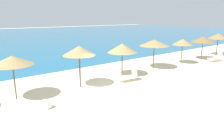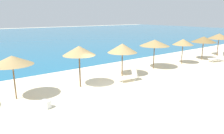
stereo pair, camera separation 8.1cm
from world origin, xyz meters
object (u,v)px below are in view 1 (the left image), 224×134
lounge_chair_0 (216,57)px  beach_umbrella_4 (79,51)px  beach_umbrella_3 (12,60)px  cooler_box (46,104)px  lounge_chair_4 (129,75)px  beach_umbrella_5 (122,48)px  beach_umbrella_8 (203,39)px  beach_umbrella_9 (218,36)px  beach_umbrella_7 (183,42)px  beach_umbrella_6 (154,43)px

lounge_chair_0 → beach_umbrella_4: bearing=101.7°
beach_umbrella_3 → cooler_box: bearing=-67.6°
beach_umbrella_3 → lounge_chair_4: 7.76m
beach_umbrella_5 → beach_umbrella_8: (11.01, -0.42, -0.02)m
beach_umbrella_8 → lounge_chair_4: bearing=-175.2°
beach_umbrella_4 → lounge_chair_4: bearing=-17.2°
beach_umbrella_9 → beach_umbrella_7: bearing=-179.3°
beach_umbrella_8 → beach_umbrella_9: size_ratio=0.98×
beach_umbrella_5 → lounge_chair_4: (-0.46, -1.38, -1.78)m
lounge_chair_0 → lounge_chair_4: (-11.69, 0.57, -0.04)m
beach_umbrella_6 → beach_umbrella_8: beach_umbrella_6 is taller
beach_umbrella_3 → beach_umbrella_5: bearing=-0.4°
beach_umbrella_8 → beach_umbrella_5: bearing=177.8°
beach_umbrella_6 → beach_umbrella_3: bearing=-179.8°
beach_umbrella_6 → lounge_chair_0: bearing=-15.4°
lounge_chair_0 → beach_umbrella_8: bearing=26.0°
beach_umbrella_9 → lounge_chair_0: bearing=-154.0°
beach_umbrella_4 → beach_umbrella_3: bearing=174.7°
beach_umbrella_4 → lounge_chair_0: beach_umbrella_4 is taller
beach_umbrella_6 → beach_umbrella_8: 7.24m
beach_umbrella_4 → beach_umbrella_7: (11.40, 0.02, -0.27)m
beach_umbrella_8 → cooler_box: bearing=-174.4°
beach_umbrella_7 → beach_umbrella_8: beach_umbrella_8 is taller
beach_umbrella_6 → beach_umbrella_5: bearing=-178.5°
beach_umbrella_5 → beach_umbrella_7: size_ratio=1.04×
lounge_chair_4 → cooler_box: bearing=105.0°
beach_umbrella_7 → lounge_chair_4: (-7.94, -1.09, -1.73)m
beach_umbrella_3 → beach_umbrella_5: size_ratio=0.98×
beach_umbrella_8 → lounge_chair_4: (-11.47, -0.96, -1.76)m
beach_umbrella_9 → lounge_chair_0: size_ratio=1.59×
beach_umbrella_7 → cooler_box: (-14.43, -1.89, -1.97)m
beach_umbrella_5 → cooler_box: beach_umbrella_5 is taller
beach_umbrella_6 → beach_umbrella_8: size_ratio=1.01×
beach_umbrella_4 → beach_umbrella_7: size_ratio=1.12×
beach_umbrella_5 → beach_umbrella_4: bearing=-175.4°
beach_umbrella_4 → lounge_chair_0: 15.36m
beach_umbrella_3 → beach_umbrella_4: bearing=-5.3°
beach_umbrella_3 → beach_umbrella_9: beach_umbrella_9 is taller
beach_umbrella_5 → beach_umbrella_9: (14.82, -0.20, 0.09)m
beach_umbrella_3 → lounge_chair_4: bearing=-10.9°
beach_umbrella_5 → cooler_box: (-6.95, -2.18, -2.02)m
beach_umbrella_6 → beach_umbrella_4: bearing=-176.9°
beach_umbrella_3 → beach_umbrella_6: bearing=0.2°
beach_umbrella_8 → beach_umbrella_9: 3.81m
lounge_chair_0 → lounge_chair_4: bearing=105.1°
lounge_chair_4 → beach_umbrella_7: bearing=-74.2°
beach_umbrella_9 → cooler_box: beach_umbrella_9 is taller
beach_umbrella_6 → beach_umbrella_9: (11.03, -0.29, -0.02)m
beach_umbrella_5 → lounge_chair_0: size_ratio=1.56×
beach_umbrella_3 → beach_umbrella_4: (3.95, -0.36, 0.19)m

